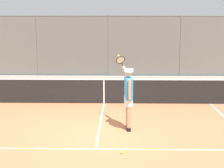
{
  "coord_description": "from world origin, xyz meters",
  "views": [
    {
      "loc": [
        -0.58,
        9.37,
        3.19
      ],
      "look_at": [
        -0.34,
        -2.12,
        1.05
      ],
      "focal_mm": 56.16,
      "sensor_mm": 36.0,
      "label": 1
    }
  ],
  "objects": [
    {
      "name": "tennis_net",
      "position": [
        0.0,
        -3.71,
        0.49
      ],
      "size": [
        10.51,
        0.09,
        1.07
      ],
      "color": "#2D2D2D",
      "rests_on": "ground"
    },
    {
      "name": "ground_plane",
      "position": [
        0.0,
        0.0,
        0.0
      ],
      "size": [
        60.0,
        60.0,
        0.0
      ],
      "primitive_type": "plane",
      "color": "#C67A4C"
    },
    {
      "name": "fence_backdrop",
      "position": [
        -0.0,
        -10.13,
        1.37
      ],
      "size": [
        18.44,
        1.37,
        3.39
      ],
      "color": "slate",
      "rests_on": "ground"
    },
    {
      "name": "tennis_player",
      "position": [
        -0.85,
        -0.55,
        1.07
      ],
      "size": [
        0.55,
        1.44,
        2.09
      ],
      "rotation": [
        0.0,
        0.0,
        -1.5
      ],
      "color": "black",
      "rests_on": "ground"
    },
    {
      "name": "tennis_ball_near_baseline",
      "position": [
        -0.65,
        1.4,
        0.03
      ],
      "size": [
        0.07,
        0.07,
        0.07
      ],
      "primitive_type": "sphere",
      "color": "#CCDB33",
      "rests_on": "ground"
    },
    {
      "name": "court_line_markings",
      "position": [
        0.0,
        1.46,
        0.0
      ],
      "size": [
        8.18,
        8.79,
        0.01
      ],
      "color": "white",
      "rests_on": "ground"
    }
  ]
}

